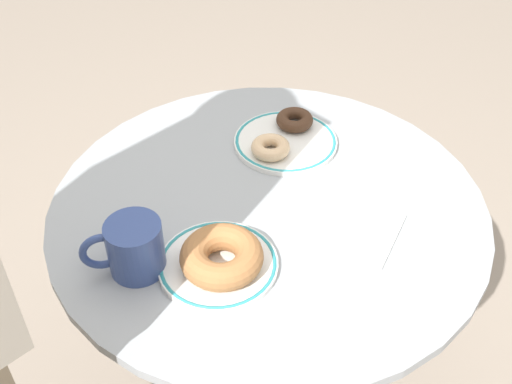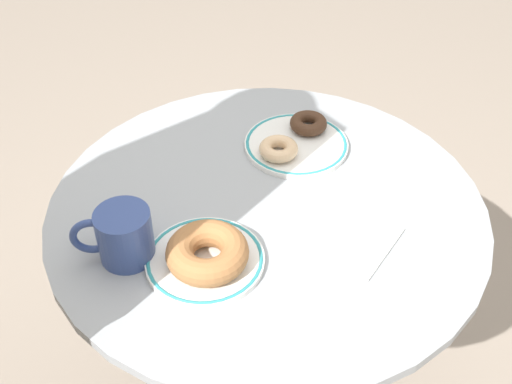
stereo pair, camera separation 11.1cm
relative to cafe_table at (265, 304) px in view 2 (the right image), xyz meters
name	(u,v)px [view 2 (the right image)]	position (x,y,z in m)	size (l,w,h in m)	color
cafe_table	(265,304)	(0.00, 0.00, 0.00)	(0.76, 0.76, 0.77)	#999EA3
plate_left	(206,260)	(-0.17, 0.00, 0.28)	(0.19, 0.19, 0.01)	white
plate_right	(296,144)	(0.17, 0.05, 0.28)	(0.20, 0.20, 0.01)	white
donut_cinnamon	(207,252)	(-0.17, -0.01, 0.30)	(0.13, 0.13, 0.04)	#A36B3D
donut_chocolate	(308,123)	(0.22, 0.06, 0.29)	(0.07, 0.07, 0.02)	#422819
donut_glazed	(279,149)	(0.12, 0.06, 0.29)	(0.07, 0.07, 0.02)	#E0B789
paper_napkin	(355,240)	(0.01, -0.17, 0.27)	(0.13, 0.11, 0.01)	white
coffee_mug	(122,235)	(-0.23, 0.11, 0.31)	(0.11, 0.11, 0.09)	#334784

